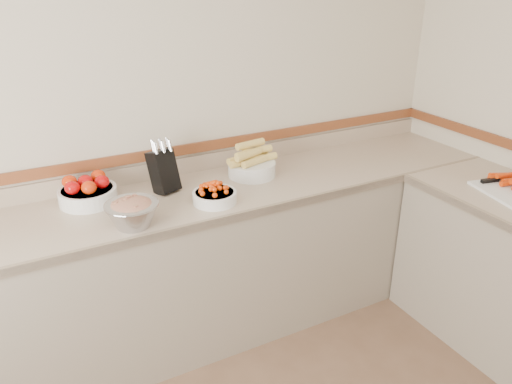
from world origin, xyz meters
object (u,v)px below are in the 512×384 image
tomato_bowl (87,192)px  cherry_tomato_bowl (215,195)px  knife_block (163,170)px  rhubarb_bowl (132,212)px  corn_bowl (252,164)px

tomato_bowl → cherry_tomato_bowl: size_ratio=1.28×
knife_block → rhubarb_bowl: knife_block is taller
rhubarb_bowl → corn_bowl: bearing=20.9°
tomato_bowl → rhubarb_bowl: bearing=-69.9°
corn_bowl → cherry_tomato_bowl: bearing=-144.9°
cherry_tomato_bowl → rhubarb_bowl: size_ratio=0.91×
cherry_tomato_bowl → corn_bowl: 0.42m
knife_block → cherry_tomato_bowl: 0.33m
corn_bowl → knife_block: bearing=177.0°
cherry_tomato_bowl → corn_bowl: size_ratio=0.75×
tomato_bowl → corn_bowl: (0.93, -0.07, 0.01)m
knife_block → tomato_bowl: bearing=174.1°
cherry_tomato_bowl → corn_bowl: corn_bowl is taller
knife_block → cherry_tomato_bowl: knife_block is taller
knife_block → corn_bowl: knife_block is taller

